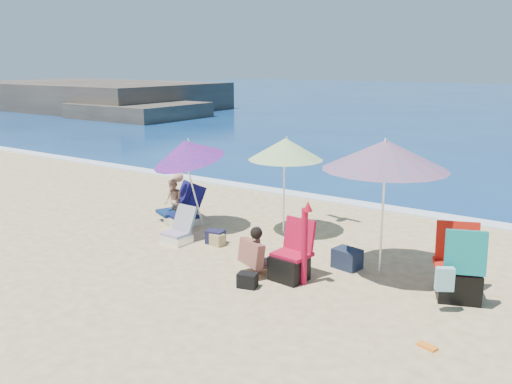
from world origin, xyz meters
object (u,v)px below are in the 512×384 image
Objects in this scene: furled_umbrella at (305,239)px; camp_chair_right at (459,273)px; umbrella_striped at (286,149)px; chair_rainbow at (178,233)px; person_center at (255,250)px; umbrella_blue at (187,151)px; person_left at (175,200)px; camp_chair_left at (291,262)px; chair_navy at (184,214)px; umbrella_turquoise at (385,155)px.

camp_chair_right is (2.10, 0.79, -0.33)m from furled_umbrella.
umbrella_striped is 2.63m from chair_rainbow.
furled_umbrella is 0.95m from person_center.
umbrella_blue is at bearing 160.97° from furled_umbrella.
umbrella_blue is 1.35m from person_left.
person_left is (-6.10, 0.65, 0.07)m from camp_chair_right.
camp_chair_right is 3.10m from person_center.
umbrella_blue reaches higher than camp_chair_left.
chair_navy is 0.92× the size of camp_chair_left.
person_left is (-4.00, 1.44, -0.27)m from furled_umbrella.
chair_rainbow is at bearing 171.65° from furled_umbrella.
furled_umbrella is at bearing -8.35° from chair_rainbow.
umbrella_blue is 5.62m from camp_chair_right.
chair_rainbow is (0.37, -0.72, -1.46)m from umbrella_blue.
furled_umbrella reaches higher than chair_navy.
umbrella_turquoise is at bearing -23.01° from umbrella_striped.
umbrella_turquoise reaches higher than camp_chair_left.
person_center is at bearing -71.17° from umbrella_striped.
umbrella_turquoise is 3.53× the size of chair_rainbow.
umbrella_blue reaches higher than camp_chair_right.
chair_navy is at bearing 126.03° from chair_rainbow.
chair_navy is at bearing 145.12° from umbrella_blue.
chair_rainbow is 0.71× the size of camp_chair_left.
umbrella_blue is 3.03m from person_center.
camp_chair_right is at bearing 3.89° from chair_rainbow.
umbrella_blue is 2.45× the size of person_center.
camp_chair_left reaches higher than chair_rainbow.
furled_umbrella is at bearing -159.42° from camp_chair_right.
chair_navy is at bearing -162.33° from umbrella_striped.
umbrella_striped is 4.12m from camp_chair_right.
chair_navy is at bearing -9.36° from person_left.
camp_chair_left is 3.96m from person_left.
umbrella_turquoise is 4.85m from chair_navy.
furled_umbrella is 0.55m from camp_chair_left.
camp_chair_right reaches higher than chair_navy.
furled_umbrella is (3.38, -1.16, -0.89)m from umbrella_blue.
camp_chair_right is 1.12× the size of person_left.
umbrella_striped is 1.67× the size of camp_chair_right.
person_center is at bearing -27.00° from chair_navy.
person_left is at bearing 160.28° from furled_umbrella.
person_center reaches higher than chair_rainbow.
furled_umbrella is at bearing -19.03° from umbrella_blue.
person_center is (2.49, -1.21, -1.24)m from umbrella_blue.
chair_navy reaches higher than chair_rainbow.
umbrella_striped is 1.88× the size of person_left.
umbrella_striped is 2.07× the size of camp_chair_left.
chair_rainbow is 5.12m from camp_chair_right.
umbrella_striped is 2.24× the size of chair_navy.
chair_navy is at bearing 153.00° from person_center.
chair_navy reaches higher than person_center.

